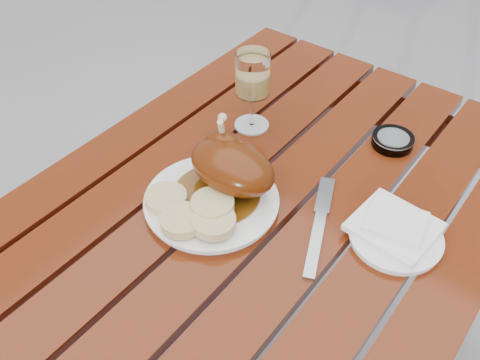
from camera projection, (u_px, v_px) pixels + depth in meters
name	position (u px, v px, depth m)	size (l,w,h in m)	color
table	(251.00, 324.00, 1.23)	(0.80, 1.20, 0.75)	#6A280C
dinner_plate	(212.00, 202.00, 0.98)	(0.25, 0.25, 0.02)	white
roast_duck	(230.00, 165.00, 0.98)	(0.18, 0.18, 0.12)	#5B320A
bread_dumplings	(193.00, 211.00, 0.94)	(0.19, 0.13, 0.03)	#CBBA7C
wine_glass	(252.00, 92.00, 1.11)	(0.08, 0.08, 0.18)	#DFBA65
side_plate	(396.00, 237.00, 0.92)	(0.16, 0.16, 0.01)	white
napkin	(394.00, 227.00, 0.92)	(0.14, 0.13, 0.01)	white
ashtray	(393.00, 141.00, 1.11)	(0.09, 0.09, 0.02)	#B2B7BC
fork	(220.00, 183.00, 1.03)	(0.02, 0.19, 0.01)	gray
knife	(318.00, 232.00, 0.94)	(0.02, 0.21, 0.01)	gray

